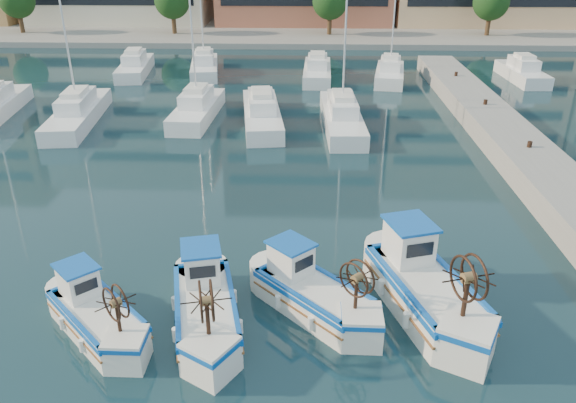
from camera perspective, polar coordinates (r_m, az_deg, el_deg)
The scene contains 6 objects.
ground at distance 17.46m, azimuth -3.99°, elevation -13.62°, with size 300.00×300.00×0.00m, color #193943.
yacht_marina at distance 42.44m, azimuth -4.84°, elevation 11.10°, with size 41.71×23.69×11.50m.
fishing_boat_a at distance 18.19m, azimuth -19.00°, elevation -10.68°, with size 3.77×3.79×2.45m.
fishing_boat_b at distance 17.65m, azimuth -8.40°, elevation -10.25°, with size 2.75×4.60×2.78m.
fishing_boat_c at distance 18.09m, azimuth 2.43°, elevation -9.10°, with size 4.07×4.12×2.66m.
fishing_boat_d at distance 18.59m, azimuth 13.59°, elevation -8.26°, with size 3.50×5.33×3.23m.
Camera 1 is at (1.67, -13.46, 10.99)m, focal length 35.00 mm.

